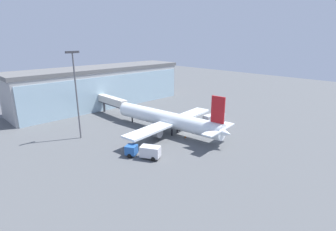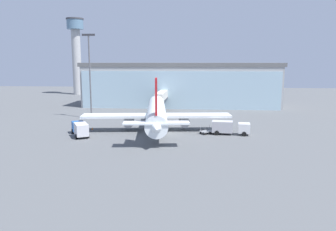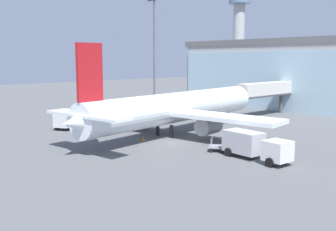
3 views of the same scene
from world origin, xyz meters
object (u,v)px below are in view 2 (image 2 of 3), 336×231
object	(u,v)px
apron_light_mast	(90,70)
catering_truck	(80,128)
baggage_cart	(207,131)
safety_cone_nose	(155,134)
fuel_truck	(229,127)
safety_cone_wingtip	(92,128)
control_tower	(76,48)
jet_bridge	(162,97)
airplane	(157,113)

from	to	relation	value
apron_light_mast	catering_truck	world-z (taller)	apron_light_mast
baggage_cart	safety_cone_nose	world-z (taller)	baggage_cart
fuel_truck	safety_cone_wingtip	world-z (taller)	fuel_truck
apron_light_mast	safety_cone_wingtip	size ratio (longest dim) A/B	38.06
catering_truck	safety_cone_nose	size ratio (longest dim) A/B	13.57
control_tower	safety_cone_wingtip	distance (m)	81.92
jet_bridge	control_tower	bearing A→B (deg)	41.91
control_tower	safety_cone_wingtip	xyz separation A→B (m)	(29.84, -73.72, -19.66)
fuel_truck	safety_cone_nose	size ratio (longest dim) A/B	13.60
fuel_truck	jet_bridge	bearing A→B (deg)	126.27
jet_bridge	airplane	xyz separation A→B (m)	(1.42, -23.96, -0.93)
catering_truck	baggage_cart	world-z (taller)	catering_truck
control_tower	airplane	world-z (taller)	control_tower
safety_cone_wingtip	apron_light_mast	bearing A→B (deg)	108.31
safety_cone_wingtip	catering_truck	bearing A→B (deg)	-94.93
fuel_truck	baggage_cart	distance (m)	4.41
apron_light_mast	safety_cone_nose	world-z (taller)	apron_light_mast
jet_bridge	safety_cone_nose	bearing A→B (deg)	-175.68
jet_bridge	fuel_truck	distance (m)	32.00
airplane	jet_bridge	bearing A→B (deg)	-3.24
jet_bridge	control_tower	xyz separation A→B (m)	(-41.98, 48.55, 15.48)
catering_truck	baggage_cart	distance (m)	24.93
control_tower	apron_light_mast	bearing A→B (deg)	-67.13
catering_truck	safety_cone_wingtip	world-z (taller)	catering_truck
apron_light_mast	control_tower	bearing A→B (deg)	112.87
jet_bridge	safety_cone_nose	distance (m)	29.92
jet_bridge	safety_cone_wingtip	size ratio (longest dim) A/B	24.97
fuel_truck	safety_cone_nose	bearing A→B (deg)	-165.93
safety_cone_wingtip	airplane	bearing A→B (deg)	5.11
airplane	fuel_truck	xyz separation A→B (m)	(14.83, -3.45, -2.05)
jet_bridge	apron_light_mast	world-z (taller)	apron_light_mast
control_tower	safety_cone_wingtip	size ratio (longest dim) A/B	59.01
fuel_truck	safety_cone_wingtip	bearing A→B (deg)	-178.91
control_tower	apron_light_mast	xyz separation A→B (m)	(25.28, -59.94, -7.68)
baggage_cart	jet_bridge	bearing A→B (deg)	-102.38
control_tower	fuel_truck	world-z (taller)	control_tower
catering_truck	baggage_cart	xyz separation A→B (m)	(24.60, 3.89, -0.97)
airplane	baggage_cart	world-z (taller)	airplane
safety_cone_wingtip	fuel_truck	bearing A→B (deg)	-4.51
fuel_truck	safety_cone_nose	world-z (taller)	fuel_truck
airplane	baggage_cart	xyz separation A→B (m)	(10.54, -3.13, -3.02)
control_tower	catering_truck	xyz separation A→B (m)	(29.33, -79.53, -18.46)
airplane	fuel_truck	bearing A→B (deg)	-109.74
airplane	catering_truck	bearing A→B (deg)	109.90
baggage_cart	control_tower	bearing A→B (deg)	-90.71
safety_cone_wingtip	jet_bridge	bearing A→B (deg)	64.24
airplane	safety_cone_wingtip	world-z (taller)	airplane
safety_cone_wingtip	safety_cone_nose	bearing A→B (deg)	-17.67
catering_truck	safety_cone_nose	world-z (taller)	catering_truck
jet_bridge	control_tower	distance (m)	66.02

